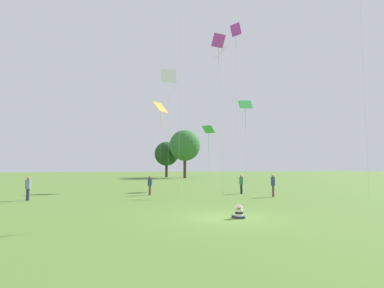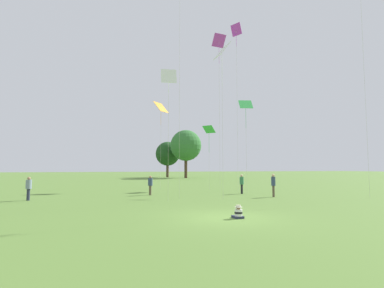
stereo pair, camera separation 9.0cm
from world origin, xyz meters
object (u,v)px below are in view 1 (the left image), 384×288
distant_tree_1 (185,146)px  kite_2 (169,79)px  kite_6 (245,106)px  kite_1 (222,54)px  kite_9 (236,35)px  person_standing_1 (241,182)px  person_standing_3 (150,184)px  seated_toddler (239,213)px  person_standing_2 (273,183)px  person_standing_0 (28,187)px  kite_5 (160,108)px  distant_tree_0 (167,154)px  kite_8 (208,131)px  kite_3 (219,45)px

distant_tree_1 → kite_2: bearing=-107.2°
kite_6 → distant_tree_1: distant_tree_1 is taller
kite_1 → kite_9: size_ratio=0.68×
person_standing_1 → person_standing_3: person_standing_1 is taller
seated_toddler → person_standing_2: person_standing_2 is taller
person_standing_0 → person_standing_2: person_standing_2 is taller
person_standing_2 → person_standing_3: 9.64m
kite_5 → person_standing_3: bearing=-106.2°
distant_tree_0 → person_standing_0: bearing=-113.3°
person_standing_0 → distant_tree_1: bearing=-75.5°
person_standing_2 → kite_2: kite_2 is taller
kite_8 → kite_9: size_ratio=0.40×
kite_5 → kite_9: 10.45m
seated_toddler → kite_3: kite_3 is taller
kite_5 → distant_tree_1: size_ratio=0.88×
kite_2 → distant_tree_1: bearing=124.9°
kite_5 → person_standing_1: bearing=-49.7°
person_standing_1 → distant_tree_1: (5.83, 38.24, 5.95)m
seated_toddler → kite_5: size_ratio=0.06×
person_standing_0 → kite_9: 22.53m
kite_8 → distant_tree_0: bearing=-1.7°
seated_toddler → person_standing_3: (-1.95, 12.16, 0.67)m
distant_tree_1 → kite_6: bearing=-97.8°
distant_tree_0 → distant_tree_1: size_ratio=0.79×
kite_1 → seated_toddler: bearing=22.7°
person_standing_0 → kite_9: (17.10, 3.36, 14.29)m
kite_1 → person_standing_3: bearing=-97.9°
kite_1 → kite_8: size_ratio=1.72×
person_standing_3 → kite_8: 9.47m
person_standing_3 → kite_8: (6.67, 4.40, 5.07)m
person_standing_0 → kite_3: bearing=-123.2°
person_standing_0 → person_standing_3: (8.48, 1.59, -0.02)m
seated_toddler → kite_3: bearing=72.9°
kite_6 → kite_9: 8.07m
kite_1 → distant_tree_0: 48.20m
seated_toddler → kite_9: (6.67, 13.92, 14.98)m
seated_toddler → distant_tree_1: bearing=79.0°
seated_toddler → person_standing_0: size_ratio=0.37×
person_standing_1 → kite_8: size_ratio=0.25×
kite_9 → distant_tree_1: kite_9 is taller
seated_toddler → kite_2: (-1.46, 7.65, 8.07)m
person_standing_1 → kite_8: kite_8 is taller
distant_tree_0 → person_standing_2: bearing=-92.4°
person_standing_1 → kite_3: kite_3 is taller
kite_9 → distant_tree_1: 36.60m
kite_5 → kite_6: size_ratio=1.10×
kite_6 → kite_8: bearing=165.2°
person_standing_3 → kite_8: kite_8 is taller
kite_8 → kite_1: bearing=169.8°
person_standing_0 → kite_2: 11.97m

